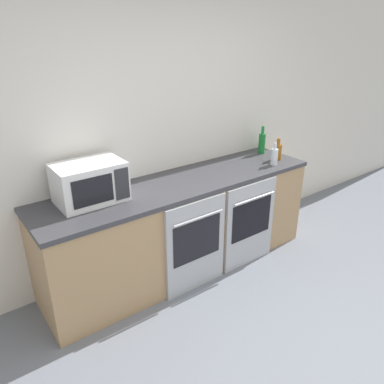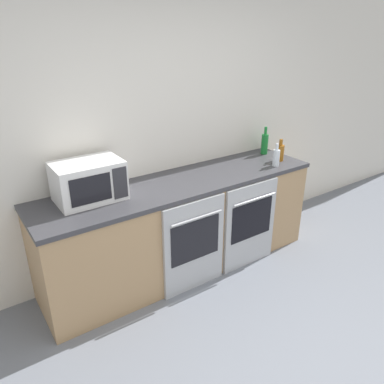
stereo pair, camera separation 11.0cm
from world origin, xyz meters
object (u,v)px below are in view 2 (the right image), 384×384
Objects in this scene: oven_left at (194,246)px; bottle_clear at (276,157)px; microwave at (88,181)px; bottle_green at (265,143)px; bottle_amber at (280,152)px; oven_right at (250,225)px.

bottle_clear is (1.09, 0.15, 0.56)m from oven_left.
oven_left is at bearing -31.00° from microwave.
microwave reaches higher than bottle_green.
bottle_green is at bearing 1.92° from microwave.
bottle_amber is at bearing -96.92° from bottle_green.
oven_left is 1.49m from bottle_green.
bottle_clear is at bearing -117.65° from bottle_green.
microwave is at bearing 174.50° from bottle_amber.
bottle_amber is (0.59, 0.24, 0.56)m from oven_right.
microwave is 1.84m from bottle_clear.
oven_left is at bearing -172.08° from bottle_clear.
bottle_green reaches higher than bottle_amber.
oven_right is 2.89× the size of bottle_green.
oven_left is 1.24m from bottle_clear.
bottle_clear is 0.76× the size of bottle_green.
oven_right is (0.65, 0.00, 0.00)m from oven_left.
microwave reaches higher than oven_right.
oven_right is 3.81× the size of bottle_amber.
bottle_clear is (0.44, 0.15, 0.56)m from oven_right.
oven_right is at bearing 0.00° from oven_left.
oven_left is 1.00× the size of oven_right.
bottle_amber is (-0.03, -0.26, -0.03)m from bottle_green.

